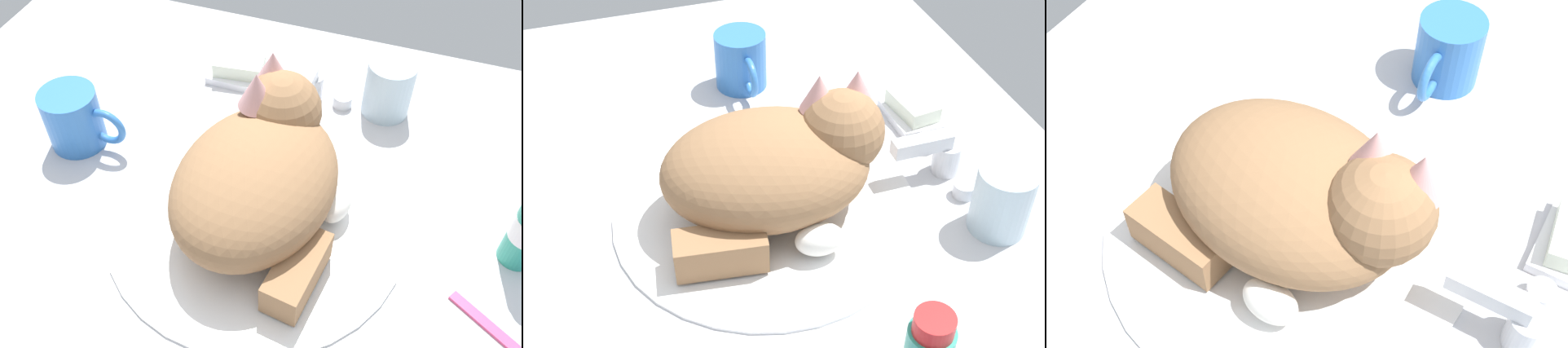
{
  "view_description": "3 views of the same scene",
  "coord_description": "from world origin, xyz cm",
  "views": [
    {
      "loc": [
        14.86,
        -40.1,
        56.26
      ],
      "look_at": [
        -0.72,
        3.9,
        3.8
      ],
      "focal_mm": 39.31,
      "sensor_mm": 36.0,
      "label": 1
    },
    {
      "loc": [
        59.6,
        -17.37,
        58.86
      ],
      "look_at": [
        0.66,
        1.99,
        5.82
      ],
      "focal_mm": 48.66,
      "sensor_mm": 36.0,
      "label": 2
    },
    {
      "loc": [
        34.75,
        22.03,
        60.94
      ],
      "look_at": [
        -2.36,
        0.61,
        6.75
      ],
      "focal_mm": 50.75,
      "sensor_mm": 36.0,
      "label": 3
    }
  ],
  "objects": [
    {
      "name": "faucet",
      "position": [
        0.0,
        22.93,
        2.67
      ],
      "size": [
        12.62,
        9.55,
        6.26
      ],
      "color": "silver",
      "rests_on": "ground_plane"
    },
    {
      "name": "sink_basin",
      "position": [
        0.0,
        0.0,
        0.4
      ],
      "size": [
        36.74,
        36.74,
        0.8
      ],
      "primitive_type": "cylinder",
      "color": "white",
      "rests_on": "ground_plane"
    },
    {
      "name": "coffee_mug",
      "position": [
        -27.29,
        4.57,
        4.23
      ],
      "size": [
        11.62,
        7.56,
        8.46
      ],
      "color": "#3372C6",
      "rests_on": "ground_plane"
    },
    {
      "name": "cat",
      "position": [
        0.16,
        1.62,
        7.21
      ],
      "size": [
        21.32,
        27.7,
        15.53
      ],
      "color": "#936B47",
      "rests_on": "sink_basin"
    },
    {
      "name": "rinse_cup",
      "position": [
        11.0,
        24.86,
        4.19
      ],
      "size": [
        6.77,
        6.77,
        8.39
      ],
      "color": "silver",
      "rests_on": "ground_plane"
    },
    {
      "name": "ground_plane",
      "position": [
        0.0,
        0.0,
        -1.5
      ],
      "size": [
        110.0,
        82.5,
        3.0
      ],
      "primitive_type": "cube",
      "color": "silver"
    },
    {
      "name": "soap_bar",
      "position": [
        -11.64,
        24.89,
        2.33
      ],
      "size": [
        7.89,
        5.35,
        2.25
      ],
      "primitive_type": "cube",
      "rotation": [
        0.0,
        0.0,
        0.12
      ],
      "color": "silver",
      "rests_on": "soap_dish"
    },
    {
      "name": "soap_dish",
      "position": [
        -11.64,
        24.89,
        0.6
      ],
      "size": [
        9.0,
        6.4,
        1.2
      ],
      "primitive_type": "cube",
      "color": "white",
      "rests_on": "ground_plane"
    }
  ]
}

